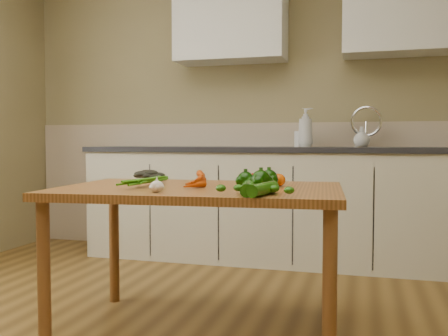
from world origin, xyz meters
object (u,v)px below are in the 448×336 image
(soap_bottle_c, at_px, (362,137))
(pepper_c, at_px, (261,181))
(carrot_bunch, at_px, (181,180))
(zucchini_a, at_px, (263,189))
(leafy_greens, at_px, (148,173))
(table, at_px, (200,203))
(tomato_a, at_px, (254,179))
(pepper_a, at_px, (246,180))
(zucchini_b, at_px, (247,188))
(tomato_c, at_px, (279,180))
(soap_bottle_a, at_px, (305,127))
(tomato_b, at_px, (261,178))
(soap_bottle_b, at_px, (302,135))
(pepper_b, at_px, (269,179))
(garlic_bulb, at_px, (157,187))

(soap_bottle_c, bearing_deg, pepper_c, 51.89)
(carrot_bunch, bearing_deg, zucchini_a, -34.84)
(leafy_greens, bearing_deg, pepper_c, -26.29)
(table, distance_m, tomato_a, 0.30)
(tomato_a, bearing_deg, pepper_c, -71.53)
(table, relative_size, pepper_a, 17.87)
(tomato_a, xyz_separation_m, zucchini_b, (0.07, -0.44, -0.00))
(soap_bottle_c, relative_size, leafy_greens, 0.82)
(carrot_bunch, relative_size, tomato_c, 3.66)
(pepper_a, height_order, pepper_c, pepper_c)
(table, xyz_separation_m, pepper_a, (0.23, -0.02, 0.12))
(table, height_order, tomato_a, tomato_a)
(soap_bottle_a, distance_m, tomato_b, 1.52)
(pepper_c, relative_size, tomato_b, 1.17)
(table, relative_size, tomato_c, 20.65)
(soap_bottle_c, xyz_separation_m, tomato_b, (-0.48, -1.54, -0.22))
(tomato_a, xyz_separation_m, tomato_b, (0.03, 0.03, 0.00))
(soap_bottle_c, relative_size, carrot_bunch, 0.63)
(soap_bottle_b, bearing_deg, pepper_b, -62.79)
(soap_bottle_a, xyz_separation_m, tomato_b, (-0.05, -1.49, -0.30))
(pepper_b, bearing_deg, garlic_bulb, -141.04)
(carrot_bunch, bearing_deg, soap_bottle_a, 72.11)
(soap_bottle_b, height_order, carrot_bunch, soap_bottle_b)
(pepper_c, xyz_separation_m, zucchini_a, (0.05, -0.19, -0.02))
(soap_bottle_a, distance_m, soap_bottle_c, 0.44)
(leafy_greens, xyz_separation_m, tomato_c, (0.75, -0.11, -0.02))
(pepper_b, relative_size, zucchini_a, 0.38)
(tomato_a, bearing_deg, soap_bottle_a, 87.05)
(leafy_greens, height_order, pepper_b, leafy_greens)
(tomato_b, bearing_deg, pepper_a, -100.83)
(tomato_a, bearing_deg, pepper_a, -92.79)
(carrot_bunch, xyz_separation_m, pepper_c, (0.41, -0.08, 0.01))
(table, distance_m, pepper_a, 0.26)
(soap_bottle_b, relative_size, pepper_b, 2.16)
(pepper_a, bearing_deg, tomato_a, 87.21)
(zucchini_a, bearing_deg, soap_bottle_a, 91.58)
(leafy_greens, height_order, zucchini_a, leafy_greens)
(garlic_bulb, bearing_deg, pepper_a, 41.40)
(soap_bottle_c, xyz_separation_m, leafy_greens, (-1.13, -1.47, -0.21))
(zucchini_a, bearing_deg, tomato_c, 91.20)
(garlic_bulb, distance_m, zucchini_a, 0.47)
(soap_bottle_c, xyz_separation_m, zucchini_a, (-0.37, -2.01, -0.23))
(pepper_c, bearing_deg, tomato_b, 101.29)
(carrot_bunch, height_order, leafy_greens, leafy_greens)
(pepper_c, height_order, tomato_b, pepper_c)
(pepper_a, distance_m, tomato_b, 0.19)
(tomato_b, relative_size, tomato_c, 1.15)
(soap_bottle_b, distance_m, tomato_b, 1.55)
(leafy_greens, bearing_deg, carrot_bunch, -42.34)
(soap_bottle_b, bearing_deg, leafy_greens, -89.10)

